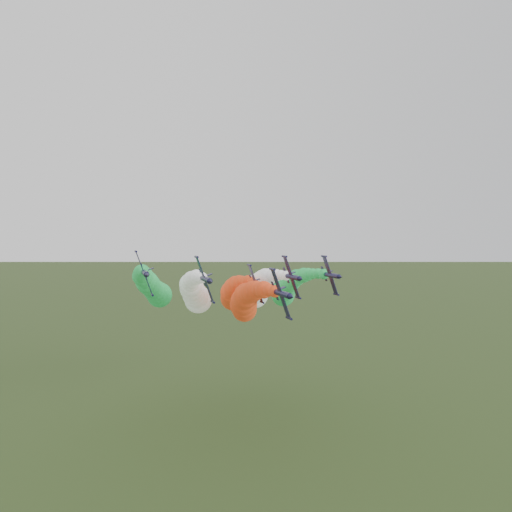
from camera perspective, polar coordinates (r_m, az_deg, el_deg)
The scene contains 7 objects.
ground at distance 113.29m, azimuth 5.28°, elevation -25.84°, with size 3000.00×3000.00×0.00m, color #3C4C21.
jet_lead at distance 126.95m, azimuth -1.18°, elevation -5.24°, with size 14.18×63.65×19.03m.
jet_inner_left at distance 137.69m, azimuth -7.02°, elevation -4.12°, with size 14.79×64.27×19.64m.
jet_inner_right at distance 144.42m, azimuth 0.15°, elevation -3.83°, with size 14.19×63.66×19.04m.
jet_outer_left at distance 142.33m, azimuth -11.80°, elevation -3.48°, with size 14.50×63.98×19.36m.
jet_outer_right at distance 154.20m, azimuth 3.59°, elevation -3.64°, with size 14.55×64.03×19.41m.
jet_trail at distance 156.38m, azimuth -2.61°, elevation -4.32°, with size 14.17×63.64×19.02m.
Camera 1 is at (-38.24, -92.20, 53.58)m, focal length 35.00 mm.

